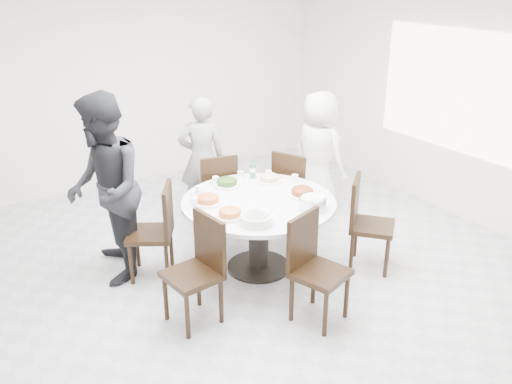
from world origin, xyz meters
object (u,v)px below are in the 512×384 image
diner_middle (202,159)px  beverage_bottle (253,168)px  rice_bowl (312,204)px  soup_bowl (257,220)px  chair_se (373,224)px  dining_table (259,235)px  chair_nw (150,232)px  chair_ne (296,189)px  chair_n (215,192)px  diner_left (105,190)px  chair_sw (192,273)px  chair_s (321,271)px  diner_right (319,154)px

diner_middle → beverage_bottle: diner_middle is taller
rice_bowl → soup_bowl: rice_bowl is taller
chair_se → diner_middle: diner_middle is taller
dining_table → chair_nw: (-0.96, 0.45, 0.10)m
rice_bowl → beverage_bottle: 0.99m
diner_middle → beverage_bottle: size_ratio=6.86×
chair_nw → diner_middle: size_ratio=0.63×
chair_ne → rice_bowl: bearing=127.4°
chair_n → diner_left: (-1.34, -0.36, 0.44)m
chair_nw → diner_left: (-0.33, 0.20, 0.44)m
chair_sw → chair_s: same height
chair_sw → rice_bowl: (1.26, 0.02, 0.33)m
dining_table → chair_ne: (0.88, 0.58, 0.10)m
chair_n → diner_left: bearing=25.1°
diner_middle → chair_se: bearing=134.7°
chair_n → beverage_bottle: 0.64m
chair_ne → soup_bowl: chair_ne is taller
dining_table → soup_bowl: (-0.30, -0.43, 0.42)m
soup_bowl → diner_middle: bearing=78.1°
chair_n → chair_s: size_ratio=1.00×
chair_sw → beverage_bottle: size_ratio=4.36×
dining_table → rice_bowl: rice_bowl is taller
beverage_bottle → chair_nw: bearing=-175.6°
chair_se → diner_right: (0.37, 1.36, 0.28)m
soup_bowl → chair_s: bearing=-64.1°
chair_n → rice_bowl: bearing=110.4°
chair_n → chair_sw: (-1.00, -1.47, 0.00)m
chair_sw → diner_left: bearing=-170.7°
chair_nw → chair_se: 2.19m
diner_middle → diner_left: (-1.38, -0.75, 0.17)m
chair_s → soup_bowl: (-0.28, 0.57, 0.32)m
chair_s → rice_bowl: bearing=40.6°
chair_ne → diner_middle: size_ratio=0.63×
chair_ne → chair_n: 0.94m
chair_nw → dining_table: bearing=95.6°
chair_ne → beverage_bottle: bearing=69.6°
diner_left → soup_bowl: (1.00, -1.09, -0.12)m
diner_middle → beverage_bottle: (0.18, -0.86, 0.11)m
dining_table → diner_left: (-1.29, 0.65, 0.54)m
chair_sw → rice_bowl: bearing=83.2°
chair_sw → diner_left: 1.24m
chair_s → diner_middle: bearing=68.4°
rice_bowl → chair_sw: bearing=-179.1°
chair_ne → diner_left: size_ratio=0.52×
chair_ne → chair_sw: 2.10m
chair_nw → soup_bowl: (0.67, -0.88, 0.32)m
chair_nw → chair_sw: bearing=31.3°
chair_s → chair_ne: bearing=41.5°
chair_nw → chair_s: size_ratio=1.00×
chair_ne → chair_sw: bearing=96.0°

